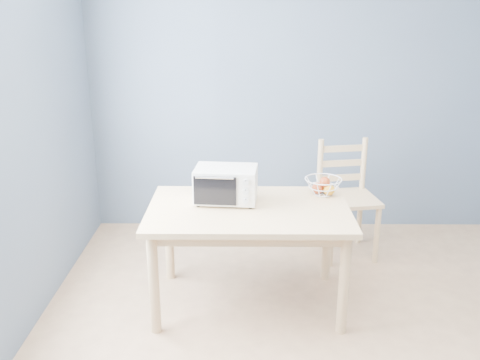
{
  "coord_description": "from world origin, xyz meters",
  "views": [
    {
      "loc": [
        -0.57,
        -2.68,
        2.1
      ],
      "look_at": [
        -0.6,
        0.84,
        0.93
      ],
      "focal_mm": 40.0,
      "sensor_mm": 36.0,
      "label": 1
    }
  ],
  "objects_px": {
    "dining_chair": "(346,199)",
    "dining_table": "(249,221)",
    "toaster_oven": "(223,184)",
    "fruit_basket": "(323,186)"
  },
  "relations": [
    {
      "from": "toaster_oven",
      "to": "fruit_basket",
      "type": "height_order",
      "value": "toaster_oven"
    },
    {
      "from": "dining_table",
      "to": "dining_chair",
      "type": "distance_m",
      "value": 1.22
    },
    {
      "from": "dining_chair",
      "to": "fruit_basket",
      "type": "bearing_deg",
      "value": -125.75
    },
    {
      "from": "dining_table",
      "to": "toaster_oven",
      "type": "relative_size",
      "value": 3.07
    },
    {
      "from": "dining_table",
      "to": "dining_chair",
      "type": "xyz_separation_m",
      "value": [
        0.85,
        0.86,
        -0.16
      ]
    },
    {
      "from": "dining_chair",
      "to": "dining_table",
      "type": "bearing_deg",
      "value": -143.94
    },
    {
      "from": "toaster_oven",
      "to": "dining_chair",
      "type": "relative_size",
      "value": 0.46
    },
    {
      "from": "dining_chair",
      "to": "toaster_oven",
      "type": "bearing_deg",
      "value": -153.21
    },
    {
      "from": "fruit_basket",
      "to": "dining_chair",
      "type": "relative_size",
      "value": 0.35
    },
    {
      "from": "dining_table",
      "to": "fruit_basket",
      "type": "distance_m",
      "value": 0.64
    }
  ]
}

